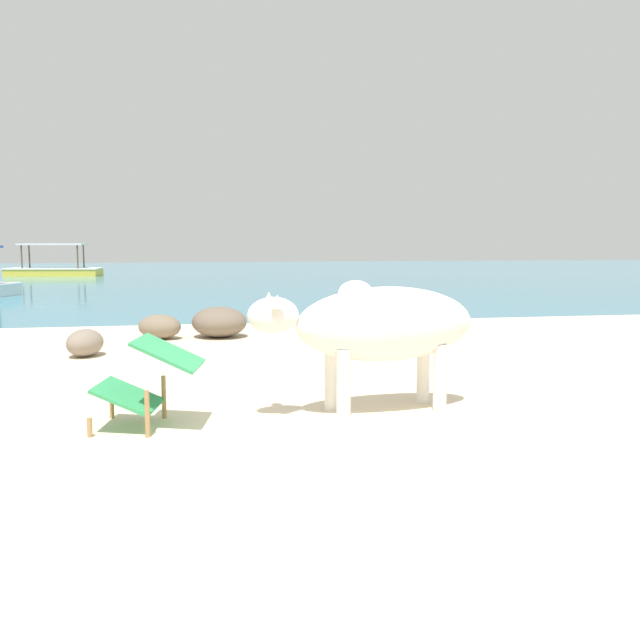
% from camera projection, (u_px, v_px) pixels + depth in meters
% --- Properties ---
extents(sand_beach, '(18.00, 14.00, 0.04)m').
position_uv_depth(sand_beach, '(386.00, 446.00, 4.66)').
color(sand_beach, beige).
rests_on(sand_beach, ground).
extents(water_surface, '(60.00, 36.00, 0.03)m').
position_uv_depth(water_surface, '(232.00, 277.00, 26.16)').
color(water_surface, teal).
rests_on(water_surface, ground).
extents(cow, '(1.94, 0.75, 1.08)m').
position_uv_depth(cow, '(380.00, 325.00, 5.46)').
color(cow, silver).
rests_on(cow, sand_beach).
extents(deck_chair_far, '(0.85, 0.66, 0.68)m').
position_uv_depth(deck_chair_far, '(148.00, 377.00, 5.02)').
color(deck_chair_far, '#A37A4C').
rests_on(deck_chair_far, sand_beach).
extents(shore_rock_large, '(0.78, 0.72, 0.35)m').
position_uv_depth(shore_rock_large, '(160.00, 327.00, 9.58)').
color(shore_rock_large, '#756651').
rests_on(shore_rock_large, sand_beach).
extents(shore_rock_medium, '(1.12, 1.12, 0.44)m').
position_uv_depth(shore_rock_medium, '(219.00, 322.00, 9.75)').
color(shore_rock_medium, '#6B5B4C').
rests_on(shore_rock_medium, sand_beach).
extents(shore_rock_small, '(0.54, 0.64, 0.33)m').
position_uv_depth(shore_rock_small, '(85.00, 343.00, 8.14)').
color(shore_rock_small, gray).
rests_on(shore_rock_small, sand_beach).
extents(boat_yellow, '(3.80, 1.66, 1.29)m').
position_uv_depth(boat_yellow, '(54.00, 269.00, 26.79)').
color(boat_yellow, gold).
rests_on(boat_yellow, water_surface).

